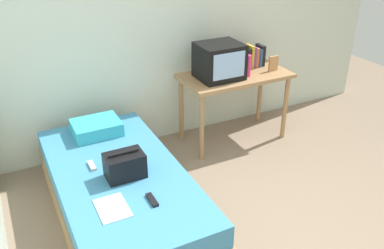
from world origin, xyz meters
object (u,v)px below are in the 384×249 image
Objects in this scene: picture_frame at (273,63)px; pillow at (96,128)px; desk at (235,83)px; book_row at (253,56)px; bed at (121,194)px; tv at (219,61)px; handbag at (125,165)px; water_bottle at (248,66)px; magazine at (112,208)px; remote_silver at (92,166)px; remote_dark at (152,200)px.

picture_frame is 1.97m from pillow.
book_row is at bearing 22.95° from desk.
bed is 4.55× the size of tv.
desk is 3.87× the size of handbag.
pillow is (-1.60, 0.06, -0.37)m from water_bottle.
bed is 6.90× the size of magazine.
tv is 1.96m from magazine.
bed is 6.67× the size of handbag.
book_row reaches higher than picture_frame.
picture_frame is at bearing -12.49° from desk.
desk is at bearing 18.70° from remote_silver.
tv is 0.31m from water_bottle.
desk is at bearing 25.67° from bed.
picture_frame reaches higher than remote_dark.
pillow reaches higher than remote_dark.
bed is at bearing -154.77° from book_row.
tv is 1.47× the size of handbag.
desk is 7.18× the size of picture_frame.
water_bottle is 1.93m from remote_dark.
picture_frame reaches higher than remote_silver.
magazine is (-1.80, -1.06, -0.42)m from water_bottle.
pillow is at bearing 177.79° from water_bottle.
water_bottle is 0.92× the size of book_row.
tv is at bearing 32.01° from handbag.
water_bottle is at bearing -17.59° from tv.
bed is 8.20× the size of book_row.
magazine reaches higher than bed.
tv reaches higher than handbag.
bed is 1.68m from tv.
tv is (1.33, 0.72, 0.73)m from bed.
water_bottle is 1.44× the size of remote_dark.
remote_dark is (-1.44, -1.21, -0.21)m from desk.
bed is 2.14m from book_row.
picture_frame is (0.11, -0.22, -0.03)m from book_row.
handbag is (-1.51, -0.83, -0.12)m from desk.
book_row is at bearing 19.36° from remote_silver.
remote_dark is (0.07, -0.38, -0.09)m from handbag.
picture_frame is 2.08m from handbag.
water_bottle is at bearing -133.61° from book_row.
remote_silver is (-2.13, -0.49, -0.39)m from picture_frame.
bed is 0.75m from pillow.
picture_frame reaches higher than magazine.
handbag is (0.01, -0.78, 0.04)m from pillow.
desk is 8.06× the size of remote_silver.
handbag reaches higher than magazine.
pillow is at bearing 91.06° from handbag.
water_bottle is 0.52× the size of pillow.
book_row is at bearing 15.88° from tv.
book_row is 2.08m from handbag.
desk is at bearing 1.73° from pillow.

